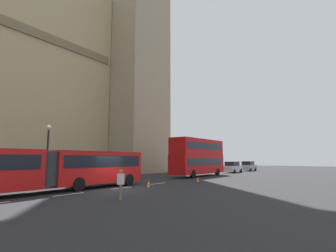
% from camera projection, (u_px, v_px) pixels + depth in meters
% --- Properties ---
extents(ground_plane, '(160.00, 160.00, 0.00)m').
position_uv_depth(ground_plane, '(115.00, 189.00, 19.62)').
color(ground_plane, '#262628').
extents(lane_centre_marking, '(25.20, 0.16, 0.01)m').
position_uv_depth(lane_centre_marking, '(32.00, 199.00, 14.67)').
color(lane_centre_marking, silver).
rests_on(lane_centre_marking, ground_plane).
extents(articulated_bus, '(16.86, 2.54, 2.90)m').
position_uv_depth(articulated_bus, '(43.00, 167.00, 17.28)').
color(articulated_bus, red).
rests_on(articulated_bus, ground_plane).
extents(double_decker_bus, '(10.29, 2.54, 4.90)m').
position_uv_depth(double_decker_bus, '(198.00, 156.00, 34.05)').
color(double_decker_bus, '#B20F0F').
rests_on(double_decker_bus, ground_plane).
extents(sedan_lead, '(4.40, 1.86, 1.85)m').
position_uv_depth(sedan_lead, '(233.00, 167.00, 43.14)').
color(sedan_lead, '#B7B7BC').
rests_on(sedan_lead, ground_plane).
extents(sedan_trailing, '(4.40, 1.86, 1.85)m').
position_uv_depth(sedan_trailing, '(249.00, 166.00, 49.46)').
color(sedan_trailing, gray).
rests_on(sedan_trailing, ground_plane).
extents(traffic_cone_west, '(0.36, 0.36, 0.58)m').
position_uv_depth(traffic_cone_west, '(149.00, 184.00, 20.43)').
color(traffic_cone_west, black).
rests_on(traffic_cone_west, ground_plane).
extents(traffic_cone_middle, '(0.36, 0.36, 0.58)m').
position_uv_depth(traffic_cone_middle, '(198.00, 179.00, 25.09)').
color(traffic_cone_middle, black).
rests_on(traffic_cone_middle, ground_plane).
extents(street_lamp, '(0.44, 0.44, 5.27)m').
position_uv_depth(street_lamp, '(48.00, 150.00, 22.21)').
color(street_lamp, black).
rests_on(street_lamp, ground_plane).
extents(pedestrian_near_cones, '(0.46, 0.44, 1.69)m').
position_uv_depth(pedestrian_near_cones, '(121.00, 183.00, 14.39)').
color(pedestrian_near_cones, '#726651').
rests_on(pedestrian_near_cones, ground_plane).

